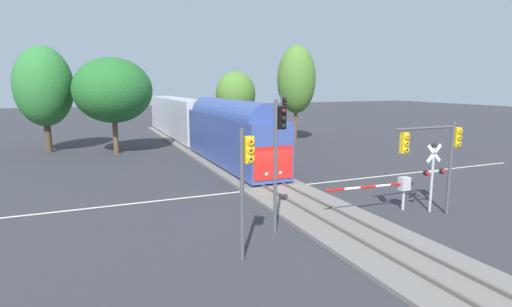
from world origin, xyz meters
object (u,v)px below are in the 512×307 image
oak_far_right (296,80)px  commuter_train (198,122)px  crossing_gate_near (396,186)px  crossing_signal_mast (433,170)px  traffic_signal_near_left (246,173)px  oak_behind_train (113,90)px  elm_centre_background (236,94)px  traffic_signal_median (278,145)px  traffic_signal_near_right (437,147)px  traffic_signal_far_side (283,116)px  pine_left_background (44,87)px

oak_far_right → commuter_train: bearing=179.9°
crossing_gate_near → crossing_signal_mast: size_ratio=1.46×
crossing_signal_mast → traffic_signal_near_left: (-11.18, -1.68, 1.14)m
oak_behind_train → elm_centre_background: bearing=25.8°
traffic_signal_median → oak_behind_train: oak_behind_train is taller
traffic_signal_median → oak_far_right: size_ratio=0.54×
crossing_signal_mast → commuter_train: bearing=102.0°
commuter_train → traffic_signal_near_left: 28.52m
traffic_signal_near_right → elm_centre_background: elm_centre_background is taller
traffic_signal_median → commuter_train: bearing=82.9°
traffic_signal_far_side → pine_left_background: pine_left_background is taller
traffic_signal_far_side → oak_far_right: size_ratio=0.52×
crossing_gate_near → oak_behind_train: size_ratio=0.59×
crossing_signal_mast → traffic_signal_far_side: traffic_signal_far_side is taller
traffic_signal_near_right → traffic_signal_median: traffic_signal_median is taller
crossing_gate_near → traffic_signal_near_left: (-9.51, -2.50, 2.01)m
oak_behind_train → traffic_signal_near_left: bearing=-84.2°
crossing_gate_near → traffic_signal_near_right: traffic_signal_near_right is taller
crossing_signal_mast → oak_behind_train: bearing=118.4°
crossing_signal_mast → crossing_gate_near: bearing=153.8°
traffic_signal_near_right → commuter_train: bearing=100.6°
commuter_train → elm_centre_background: bearing=45.3°
elm_centre_background → oak_far_right: 8.66m
commuter_train → elm_centre_background: size_ratio=4.84×
pine_left_background → commuter_train: bearing=-11.5°
crossing_signal_mast → pine_left_background: pine_left_background is taller
traffic_signal_far_side → crossing_signal_mast: bearing=-88.8°
oak_behind_train → oak_far_right: bearing=1.3°
traffic_signal_near_left → traffic_signal_near_right: traffic_signal_near_left is taller
traffic_signal_near_right → pine_left_background: pine_left_background is taller
traffic_signal_near_right → traffic_signal_far_side: bearing=89.3°
crossing_gate_near → oak_far_right: 27.24m
crossing_signal_mast → traffic_signal_near_right: size_ratio=0.77×
elm_centre_background → oak_behind_train: oak_behind_train is taller
crossing_signal_mast → traffic_signal_near_right: 1.58m
traffic_signal_near_right → oak_far_right: bearing=75.9°
crossing_signal_mast → traffic_signal_median: 9.01m
traffic_signal_near_left → traffic_signal_median: traffic_signal_median is taller
crossing_signal_mast → traffic_signal_near_right: bearing=-132.2°
traffic_signal_far_side → traffic_signal_near_left: (-10.82, -18.44, -0.48)m
traffic_signal_median → elm_centre_background: (10.02, 32.77, 1.37)m
oak_far_right → pine_left_background: bearing=173.6°
traffic_signal_near_right → elm_centre_background: 33.86m
traffic_signal_far_side → elm_centre_background: size_ratio=0.70×
crossing_signal_mast → traffic_signal_far_side: bearing=91.2°
crossing_gate_near → traffic_signal_median: 7.64m
pine_left_background → traffic_signal_near_right: bearing=-56.9°
crossing_signal_mast → elm_centre_background: elm_centre_background is taller
crossing_signal_mast → elm_centre_background: bearing=87.9°
traffic_signal_near_left → oak_behind_train: 27.74m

